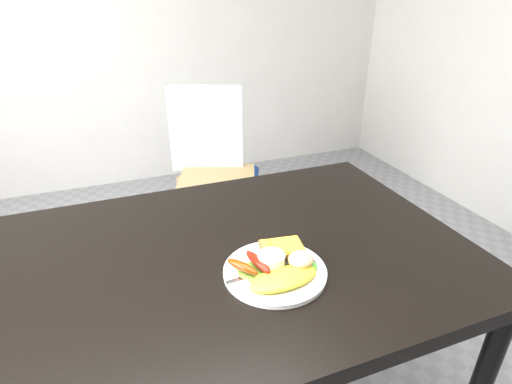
{
  "coord_description": "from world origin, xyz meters",
  "views": [
    {
      "loc": [
        -0.23,
        -0.79,
        1.32
      ],
      "look_at": [
        0.07,
        -0.0,
        0.9
      ],
      "focal_mm": 28.0,
      "sensor_mm": 36.0,
      "label": 1
    }
  ],
  "objects": [
    {
      "name": "dining_table",
      "position": [
        0.0,
        0.0,
        0.73
      ],
      "size": [
        1.2,
        0.8,
        0.04
      ],
      "primitive_type": "cube",
      "color": "black",
      "rests_on": "ground"
    },
    {
      "name": "dining_chair",
      "position": [
        0.25,
        1.02,
        0.45
      ],
      "size": [
        0.49,
        0.49,
        0.05
      ],
      "primitive_type": "cube",
      "rotation": [
        0.0,
        0.0,
        -0.35
      ],
      "color": "#9D7F4E",
      "rests_on": "ground"
    },
    {
      "name": "person",
      "position": [
        0.18,
        0.84,
        0.83
      ],
      "size": [
        0.71,
        0.59,
        1.67
      ],
      "primitive_type": "imported",
      "rotation": [
        0.0,
        0.0,
        2.77
      ],
      "color": "navy",
      "rests_on": "ground"
    },
    {
      "name": "plate",
      "position": [
        0.07,
        -0.12,
        0.76
      ],
      "size": [
        0.23,
        0.23,
        0.01
      ],
      "primitive_type": "cylinder",
      "color": "white",
      "rests_on": "dining_table"
    },
    {
      "name": "lettuce_left",
      "position": [
        0.03,
        -0.11,
        0.77
      ],
      "size": [
        0.08,
        0.08,
        0.01
      ],
      "primitive_type": "ellipsoid",
      "rotation": [
        0.0,
        0.0,
        0.13
      ],
      "color": "olive",
      "rests_on": "plate"
    },
    {
      "name": "lettuce_right",
      "position": [
        0.14,
        -0.14,
        0.77
      ],
      "size": [
        0.07,
        0.06,
        0.01
      ],
      "primitive_type": "ellipsoid",
      "rotation": [
        0.0,
        0.0,
        0.07
      ],
      "color": "#359523",
      "rests_on": "plate"
    },
    {
      "name": "omelette",
      "position": [
        0.07,
        -0.17,
        0.77
      ],
      "size": [
        0.16,
        0.09,
        0.02
      ],
      "primitive_type": "ellipsoid",
      "rotation": [
        0.0,
        0.0,
        0.07
      ],
      "color": "yellow",
      "rests_on": "plate"
    },
    {
      "name": "sausage_a",
      "position": [
        -0.0,
        -0.11,
        0.78
      ],
      "size": [
        0.06,
        0.08,
        0.02
      ],
      "primitive_type": "ellipsoid",
      "rotation": [
        0.0,
        0.0,
        0.56
      ],
      "color": "#6E3407",
      "rests_on": "lettuce_left"
    },
    {
      "name": "sausage_b",
      "position": [
        0.04,
        -0.11,
        0.78
      ],
      "size": [
        0.04,
        0.1,
        0.02
      ],
      "primitive_type": "ellipsoid",
      "rotation": [
        0.0,
        0.0,
        0.19
      ],
      "color": "maroon",
      "rests_on": "lettuce_left"
    },
    {
      "name": "ramekin",
      "position": [
        0.07,
        -0.11,
        0.78
      ],
      "size": [
        0.06,
        0.06,
        0.04
      ],
      "primitive_type": "cylinder",
      "rotation": [
        0.0,
        0.0,
        -0.05
      ],
      "color": "white",
      "rests_on": "plate"
    },
    {
      "name": "toast_a",
      "position": [
        0.1,
        -0.06,
        0.77
      ],
      "size": [
        0.09,
        0.09,
        0.01
      ],
      "primitive_type": "cube",
      "rotation": [
        0.0,
        0.0,
        -0.2
      ],
      "color": "brown",
      "rests_on": "plate"
    },
    {
      "name": "toast_b",
      "position": [
        0.12,
        -0.08,
        0.78
      ],
      "size": [
        0.08,
        0.08,
        0.01
      ],
      "primitive_type": "cube",
      "rotation": [
        0.0,
        0.0,
        -0.15
      ],
      "color": "olive",
      "rests_on": "toast_a"
    },
    {
      "name": "potato_salad",
      "position": [
        0.13,
        -0.14,
        0.79
      ],
      "size": [
        0.08,
        0.08,
        0.03
      ],
      "primitive_type": "ellipsoid",
      "rotation": [
        0.0,
        0.0,
        0.42
      ],
      "color": "beige",
      "rests_on": "lettuce_right"
    },
    {
      "name": "fork",
      "position": [
        0.04,
        -0.13,
        0.76
      ],
      "size": [
        0.16,
        0.02,
        0.0
      ],
      "primitive_type": "cube",
      "rotation": [
        0.0,
        0.0,
        0.04
      ],
      "color": "#ADAFB7",
      "rests_on": "plate"
    }
  ]
}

